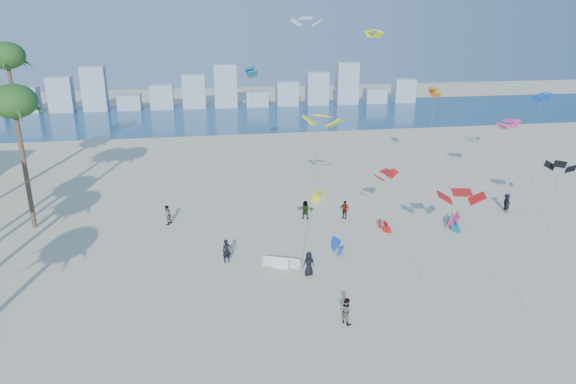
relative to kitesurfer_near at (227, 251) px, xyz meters
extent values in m
plane|color=beige|center=(2.23, -13.27, -0.93)|extent=(220.00, 220.00, 0.00)
plane|color=navy|center=(2.23, 58.73, -0.93)|extent=(220.00, 220.00, 0.00)
imported|color=black|center=(0.00, 0.00, 0.00)|extent=(0.77, 0.61, 1.87)
imported|color=gray|center=(6.82, -9.61, -0.06)|extent=(1.01, 1.07, 1.75)
imported|color=black|center=(5.79, -3.10, -0.04)|extent=(0.96, 0.71, 1.79)
imported|color=gray|center=(11.34, 7.29, -0.08)|extent=(1.05, 0.95, 1.72)
imported|color=black|center=(27.33, 6.71, -0.10)|extent=(1.23, 1.16, 1.67)
imported|color=gray|center=(7.70, 7.80, -0.05)|extent=(1.72, 1.01, 1.76)
imported|color=black|center=(27.11, 6.11, -0.16)|extent=(0.67, 0.58, 1.54)
imported|color=gray|center=(-4.91, 8.46, -0.02)|extent=(1.07, 1.12, 1.82)
cylinder|color=#595959|center=(13.32, -2.06, 2.29)|extent=(1.17, 5.57, 6.45)
cylinder|color=#595959|center=(6.95, 1.38, 4.23)|extent=(2.73, 5.61, 10.34)
cylinder|color=#595959|center=(28.91, 6.72, 3.31)|extent=(2.79, 3.40, 8.51)
cylinder|color=#595959|center=(3.93, 17.20, 5.45)|extent=(0.06, 2.91, 12.78)
cylinder|color=#595959|center=(20.49, 10.36, 4.58)|extent=(2.45, 4.31, 11.03)
cylinder|color=#595959|center=(27.81, 0.82, 2.02)|extent=(2.08, 2.61, 5.91)
cylinder|color=#595959|center=(11.12, 20.95, 7.87)|extent=(0.90, 4.13, 17.60)
cylinder|color=#595959|center=(33.33, 12.17, 4.11)|extent=(1.24, 2.50, 10.10)
cylinder|color=#595959|center=(17.54, -7.45, 2.33)|extent=(2.90, 4.76, 6.54)
cylinder|color=#595959|center=(19.30, 22.42, 7.19)|extent=(1.25, 2.12, 16.24)
cylinder|color=brown|center=(-16.62, 9.73, 4.71)|extent=(0.40, 0.40, 11.30)
ellipsoid|color=#234E1B|center=(-16.62, 9.73, 10.36)|extent=(3.80, 3.80, 2.85)
cylinder|color=brown|center=(-21.14, 23.73, 6.02)|extent=(0.40, 0.40, 13.91)
ellipsoid|color=#234E1B|center=(-21.14, 23.73, 12.98)|extent=(3.80, 3.80, 2.85)
cube|color=#9EADBF|center=(-33.57, 68.73, 1.47)|extent=(4.40, 3.00, 4.80)
cube|color=#9EADBF|center=(-27.37, 68.73, 2.37)|extent=(4.40, 3.00, 6.60)
cube|color=#9EADBF|center=(-21.17, 68.73, 3.27)|extent=(4.40, 3.00, 8.40)
cube|color=#9EADBF|center=(-14.97, 68.73, 0.57)|extent=(4.40, 3.00, 3.00)
cube|color=#9EADBF|center=(-8.77, 68.73, 1.47)|extent=(4.40, 3.00, 4.80)
cube|color=#9EADBF|center=(-2.57, 68.73, 2.37)|extent=(4.40, 3.00, 6.60)
cube|color=#9EADBF|center=(3.63, 68.73, 3.27)|extent=(4.40, 3.00, 8.40)
cube|color=#9EADBF|center=(9.83, 68.73, 0.57)|extent=(4.40, 3.00, 3.00)
cube|color=#9EADBF|center=(16.03, 68.73, 1.47)|extent=(4.40, 3.00, 4.80)
cube|color=#9EADBF|center=(22.23, 68.73, 2.37)|extent=(4.40, 3.00, 6.60)
cube|color=#9EADBF|center=(28.43, 68.73, 3.27)|extent=(4.40, 3.00, 8.40)
cube|color=#9EADBF|center=(34.63, 68.73, 0.57)|extent=(4.40, 3.00, 3.00)
cube|color=#9EADBF|center=(40.83, 68.73, 1.47)|extent=(4.40, 3.00, 4.80)
camera|label=1|loc=(-1.37, -36.87, 17.52)|focal=32.81mm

